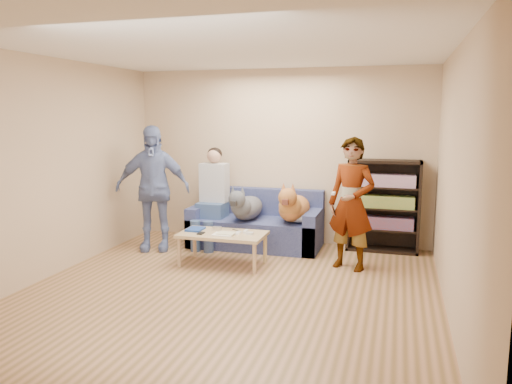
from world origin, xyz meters
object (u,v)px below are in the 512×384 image
(person_standing_right, at_px, (351,204))
(dog_tan, at_px, (293,207))
(coffee_table, at_px, (223,236))
(sofa, at_px, (257,227))
(person_seated, at_px, (212,193))
(camera_silver, at_px, (217,228))
(bookshelf, at_px, (383,204))
(notebook_blue, at_px, (195,229))
(dog_gray, at_px, (246,207))
(person_standing_left, at_px, (153,188))

(person_standing_right, bearing_deg, dog_tan, 165.34)
(coffee_table, bearing_deg, sofa, 81.38)
(person_standing_right, xyz_separation_m, person_seated, (-2.09, 0.61, -0.06))
(person_standing_right, bearing_deg, coffee_table, -149.46)
(camera_silver, relative_size, bookshelf, 0.08)
(notebook_blue, xyz_separation_m, sofa, (0.56, 0.99, -0.15))
(camera_silver, relative_size, dog_gray, 0.09)
(notebook_blue, height_order, coffee_table, notebook_blue)
(camera_silver, bearing_deg, coffee_table, -45.00)
(dog_gray, distance_m, coffee_table, 0.84)
(dog_gray, bearing_deg, coffee_table, -94.49)
(sofa, bearing_deg, coffee_table, -98.62)
(camera_silver, relative_size, dog_tan, 0.09)
(bookshelf, bearing_deg, person_seated, -171.62)
(person_standing_left, xyz_separation_m, camera_silver, (1.08, -0.30, -0.45))
(camera_silver, xyz_separation_m, dog_gray, (0.18, 0.69, 0.18))
(person_seated, bearing_deg, dog_tan, -0.82)
(coffee_table, height_order, bookshelf, bookshelf)
(camera_silver, height_order, coffee_table, camera_silver)
(notebook_blue, bearing_deg, person_standing_right, 7.07)
(sofa, xyz_separation_m, person_seated, (-0.65, -0.13, 0.49))
(sofa, bearing_deg, person_standing_right, -27.19)
(sofa, bearing_deg, bookshelf, 7.40)
(sofa, relative_size, dog_gray, 1.54)
(bookshelf, bearing_deg, dog_gray, -166.18)
(dog_gray, bearing_deg, dog_tan, 7.45)
(person_standing_left, relative_size, dog_gray, 1.44)
(coffee_table, distance_m, bookshelf, 2.35)
(notebook_blue, xyz_separation_m, bookshelf, (2.36, 1.22, 0.25))
(coffee_table, bearing_deg, person_seated, 118.28)
(person_standing_left, distance_m, person_seated, 0.87)
(dog_gray, height_order, bookshelf, bookshelf)
(notebook_blue, distance_m, dog_tan, 1.43)
(person_standing_left, bearing_deg, person_standing_right, -19.50)
(dog_gray, bearing_deg, person_seated, 169.22)
(notebook_blue, height_order, camera_silver, camera_silver)
(person_standing_right, height_order, bookshelf, person_standing_right)
(person_seated, relative_size, bookshelf, 1.13)
(dog_tan, bearing_deg, coffee_table, -129.46)
(person_standing_right, relative_size, bookshelf, 1.27)
(person_seated, xyz_separation_m, dog_gray, (0.55, -0.11, -0.15))
(person_standing_right, bearing_deg, bookshelf, 89.68)
(notebook_blue, bearing_deg, dog_gray, 58.48)
(person_seated, distance_m, bookshelf, 2.48)
(dog_gray, distance_m, bookshelf, 1.95)
(person_standing_right, relative_size, camera_silver, 15.07)
(camera_silver, bearing_deg, bookshelf, 29.00)
(camera_silver, xyz_separation_m, bookshelf, (2.08, 1.15, 0.23))
(person_standing_left, bearing_deg, dog_gray, -0.16)
(person_standing_right, height_order, camera_silver, person_standing_right)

